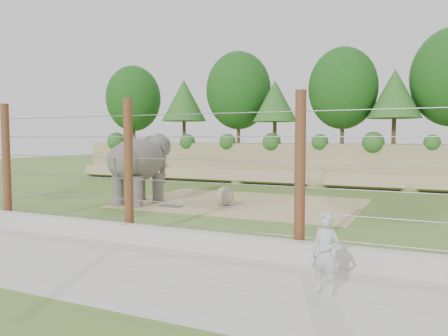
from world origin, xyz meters
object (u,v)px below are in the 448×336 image
at_px(barrier_fence, 129,168).
at_px(zookeeper, 325,253).
at_px(stone_ball, 224,197).
at_px(elephant, 138,169).

relative_size(barrier_fence, zookeeper, 13.42).
bearing_deg(stone_ball, elephant, -167.74).
bearing_deg(zookeeper, barrier_fence, 178.47).
relative_size(stone_ball, barrier_fence, 0.04).
distance_m(barrier_fence, zookeeper, 6.60).
height_order(elephant, barrier_fence, barrier_fence).
distance_m(elephant, stone_ball, 3.98).
bearing_deg(zookeeper, elephant, 160.29).
height_order(barrier_fence, zookeeper, barrier_fence).
bearing_deg(barrier_fence, stone_ball, 88.81).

